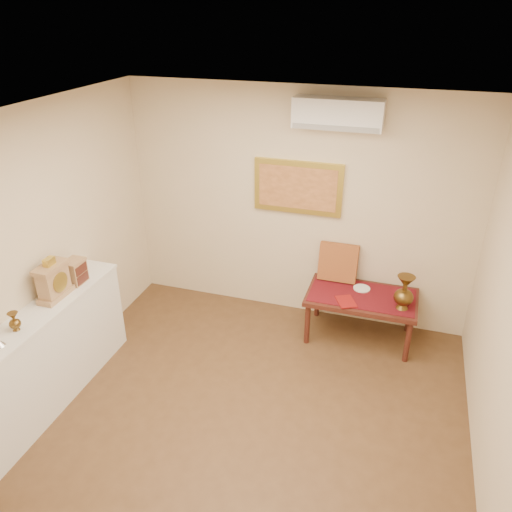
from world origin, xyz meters
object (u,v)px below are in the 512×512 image
at_px(low_table, 361,300).
at_px(wooden_chest, 75,271).
at_px(display_ledge, 48,356).
at_px(mantel_clock, 53,281).
at_px(brass_urn_tall, 405,289).

bearing_deg(low_table, wooden_chest, -153.63).
relative_size(display_ledge, mantel_clock, 4.93).
xyz_separation_m(brass_urn_tall, low_table, (-0.43, 0.14, -0.30)).
bearing_deg(mantel_clock, brass_urn_tall, 25.33).
height_order(mantel_clock, low_table, mantel_clock).
bearing_deg(low_table, brass_urn_tall, -17.80).
bearing_deg(brass_urn_tall, low_table, 162.20).
bearing_deg(display_ledge, mantel_clock, 90.30).
bearing_deg(brass_urn_tall, mantel_clock, -154.67).
distance_m(brass_urn_tall, low_table, 0.55).
bearing_deg(wooden_chest, mantel_clock, -93.40).
relative_size(brass_urn_tall, mantel_clock, 1.13).
bearing_deg(brass_urn_tall, display_ledge, -150.73).
xyz_separation_m(brass_urn_tall, wooden_chest, (-3.09, -1.18, 0.31)).
height_order(brass_urn_tall, wooden_chest, wooden_chest).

